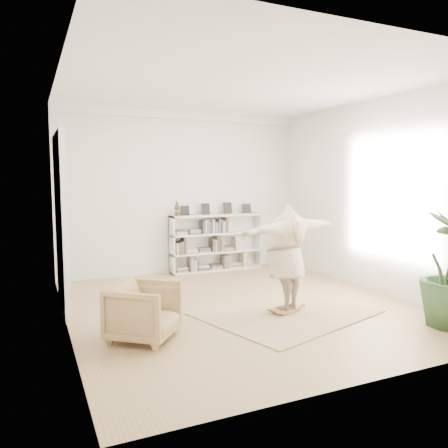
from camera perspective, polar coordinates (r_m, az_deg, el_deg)
name	(u,v)px	position (r m, az deg, el deg)	size (l,w,h in m)	color
floor	(242,306)	(7.43, 2.35, -10.66)	(6.00, 6.00, 0.00)	#9A734F
room_shell	(183,115)	(9.93, -5.40, 13.97)	(6.00, 6.00, 6.00)	silver
doors	(61,222)	(7.71, -20.48, 0.20)	(0.09, 1.78, 2.92)	white
bookshelf	(216,243)	(10.10, -1.01, -2.50)	(2.20, 0.35, 1.64)	silver
armchair	(144,312)	(5.97, -10.44, -11.18)	(0.80, 0.82, 0.75)	#AA7F59
rug	(286,313)	(7.11, 8.06, -11.39)	(2.50, 2.00, 0.02)	tan
rocker_board	(286,309)	(7.10, 8.07, -10.97)	(0.52, 0.40, 0.10)	brown
person	(287,254)	(6.89, 8.18, -3.96)	(2.03, 0.55, 1.65)	beige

